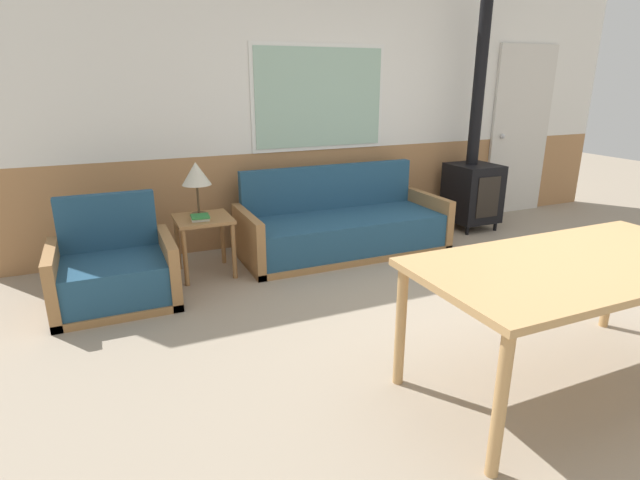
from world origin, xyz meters
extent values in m
plane|color=gray|center=(0.00, 0.00, 0.00)|extent=(16.00, 16.00, 0.00)
cube|color=#AD7A4C|center=(0.00, 2.63, 0.48)|extent=(7.20, 0.06, 0.97)
cube|color=white|center=(0.00, 2.63, 1.83)|extent=(7.20, 0.06, 1.73)
cube|color=white|center=(-0.41, 2.59, 1.50)|extent=(1.49, 0.01, 1.07)
cube|color=#99BCA8|center=(-0.41, 2.58, 1.50)|extent=(1.41, 0.02, 0.99)
cube|color=#9E7042|center=(-0.41, 1.98, 0.03)|extent=(2.07, 0.84, 0.06)
cube|color=navy|center=(-0.41, 1.96, 0.22)|extent=(1.91, 0.76, 0.32)
cube|color=navy|center=(-0.41, 2.35, 0.61)|extent=(1.91, 0.10, 0.45)
cube|color=#9E7042|center=(-1.41, 1.98, 0.26)|extent=(0.08, 0.84, 0.52)
cube|color=#9E7042|center=(0.58, 1.98, 0.26)|extent=(0.08, 0.84, 0.52)
cube|color=#9E7042|center=(-2.59, 1.61, 0.03)|extent=(0.91, 0.73, 0.06)
cube|color=navy|center=(-2.59, 1.59, 0.21)|extent=(0.75, 0.65, 0.30)
cube|color=navy|center=(-2.59, 1.93, 0.59)|extent=(0.75, 0.10, 0.45)
cube|color=#9E7042|center=(-3.00, 1.61, 0.25)|extent=(0.08, 0.73, 0.50)
cube|color=#9E7042|center=(-2.17, 1.61, 0.25)|extent=(0.08, 0.73, 0.50)
cube|color=#9E7042|center=(-1.81, 1.97, 0.52)|extent=(0.48, 0.48, 0.03)
cylinder|color=#9E7042|center=(-2.02, 1.76, 0.25)|extent=(0.04, 0.04, 0.50)
cylinder|color=#9E7042|center=(-1.60, 1.76, 0.25)|extent=(0.04, 0.04, 0.50)
cylinder|color=#9E7042|center=(-2.02, 2.18, 0.25)|extent=(0.04, 0.04, 0.50)
cylinder|color=#9E7042|center=(-1.60, 2.18, 0.25)|extent=(0.04, 0.04, 0.50)
cylinder|color=#4C3823|center=(-1.83, 2.05, 0.54)|extent=(0.13, 0.13, 0.02)
cylinder|color=#4C3823|center=(-1.83, 2.05, 0.68)|extent=(0.02, 0.02, 0.26)
cone|color=beige|center=(-1.83, 2.05, 0.91)|extent=(0.26, 0.26, 0.20)
cube|color=white|center=(-1.85, 1.89, 0.54)|extent=(0.16, 0.16, 0.03)
cube|color=#2D7F3D|center=(-1.85, 1.88, 0.57)|extent=(0.16, 0.16, 0.02)
cube|color=tan|center=(-0.28, -0.58, 0.74)|extent=(1.85, 0.90, 0.04)
cylinder|color=tan|center=(-1.14, -0.97, 0.36)|extent=(0.06, 0.06, 0.72)
cylinder|color=tan|center=(-1.14, -0.19, 0.36)|extent=(0.06, 0.06, 0.72)
cylinder|color=tan|center=(0.59, -0.19, 0.36)|extent=(0.06, 0.06, 0.72)
cylinder|color=black|center=(1.14, 1.96, 0.05)|extent=(0.04, 0.04, 0.10)
cylinder|color=black|center=(1.54, 1.96, 0.05)|extent=(0.04, 0.04, 0.10)
cylinder|color=black|center=(1.14, 2.38, 0.05)|extent=(0.04, 0.04, 0.10)
cylinder|color=black|center=(1.54, 2.38, 0.05)|extent=(0.04, 0.04, 0.10)
cube|color=black|center=(1.34, 2.17, 0.43)|extent=(0.51, 0.53, 0.65)
cube|color=black|center=(1.34, 1.90, 0.43)|extent=(0.30, 0.01, 0.46)
cylinder|color=black|center=(1.34, 2.22, 1.66)|extent=(0.13, 0.13, 1.81)
cube|color=silver|center=(2.38, 2.58, 1.04)|extent=(0.91, 0.04, 2.09)
sphere|color=silver|center=(2.06, 2.54, 1.00)|extent=(0.06, 0.06, 0.06)
camera|label=1|loc=(-2.58, -2.32, 1.70)|focal=28.00mm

